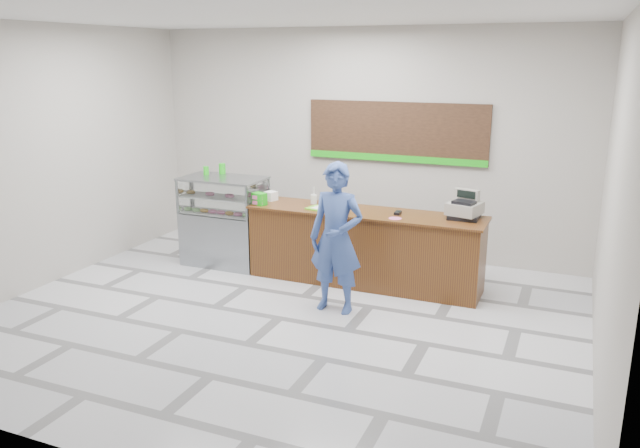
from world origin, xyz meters
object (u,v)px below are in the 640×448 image
at_px(sales_counter, 364,247).
at_px(display_case, 224,220).
at_px(serving_tray, 321,209).
at_px(cash_register, 465,208).
at_px(customer, 336,238).

relative_size(sales_counter, display_case, 2.45).
xyz_separation_m(sales_counter, serving_tray, (-0.59, -0.13, 0.52)).
distance_m(sales_counter, display_case, 2.23).
bearing_deg(cash_register, display_case, -163.68).
bearing_deg(sales_counter, serving_tray, -168.06).
distance_m(display_case, cash_register, 3.56).
height_order(cash_register, serving_tray, cash_register).
distance_m(serving_tray, customer, 1.08).
relative_size(display_case, customer, 0.72).
bearing_deg(display_case, serving_tray, -4.40).
bearing_deg(display_case, sales_counter, 0.01).
bearing_deg(serving_tray, cash_register, 21.31).
height_order(display_case, customer, customer).
distance_m(sales_counter, customer, 1.11).
relative_size(cash_register, serving_tray, 1.16).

